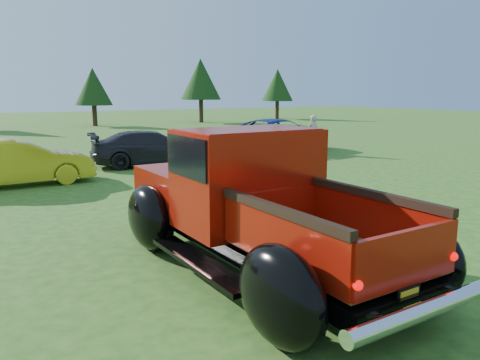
{
  "coord_description": "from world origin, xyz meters",
  "views": [
    {
      "loc": [
        -4.33,
        -6.47,
        2.53
      ],
      "look_at": [
        -0.0,
        0.2,
        1.04
      ],
      "focal_mm": 35.0,
      "sensor_mm": 36.0,
      "label": 1
    }
  ],
  "objects_px": {
    "tree_east": "(201,79)",
    "show_car_grey": "(152,148)",
    "tree_mid_right": "(93,87)",
    "pickup_truck": "(247,201)",
    "show_car_yellow": "(19,162)",
    "show_car_blue": "(278,135)",
    "tree_far_east": "(277,85)",
    "spectator": "(312,134)"
  },
  "relations": [
    {
      "from": "tree_east",
      "to": "show_car_grey",
      "type": "relative_size",
      "value": 1.28
    },
    {
      "from": "tree_mid_right",
      "to": "pickup_truck",
      "type": "bearing_deg",
      "value": -102.04
    },
    {
      "from": "show_car_grey",
      "to": "pickup_truck",
      "type": "bearing_deg",
      "value": 176.46
    },
    {
      "from": "show_car_yellow",
      "to": "show_car_blue",
      "type": "relative_size",
      "value": 0.76
    },
    {
      "from": "tree_east",
      "to": "show_car_blue",
      "type": "distance_m",
      "value": 21.09
    },
    {
      "from": "tree_far_east",
      "to": "pickup_truck",
      "type": "relative_size",
      "value": 0.87
    },
    {
      "from": "tree_far_east",
      "to": "show_car_grey",
      "type": "relative_size",
      "value": 1.14
    },
    {
      "from": "pickup_truck",
      "to": "tree_east",
      "type": "bearing_deg",
      "value": 63.62
    },
    {
      "from": "show_car_grey",
      "to": "show_car_blue",
      "type": "height_order",
      "value": "show_car_blue"
    },
    {
      "from": "spectator",
      "to": "tree_far_east",
      "type": "bearing_deg",
      "value": -125.77
    },
    {
      "from": "tree_east",
      "to": "show_car_blue",
      "type": "height_order",
      "value": "tree_east"
    },
    {
      "from": "tree_east",
      "to": "spectator",
      "type": "relative_size",
      "value": 3.33
    },
    {
      "from": "tree_east",
      "to": "tree_far_east",
      "type": "bearing_deg",
      "value": 6.34
    },
    {
      "from": "tree_far_east",
      "to": "show_car_blue",
      "type": "bearing_deg",
      "value": -127.34
    },
    {
      "from": "pickup_truck",
      "to": "spectator",
      "type": "height_order",
      "value": "pickup_truck"
    },
    {
      "from": "show_car_blue",
      "to": "tree_mid_right",
      "type": "bearing_deg",
      "value": -5.79
    },
    {
      "from": "pickup_truck",
      "to": "show_car_grey",
      "type": "height_order",
      "value": "pickup_truck"
    },
    {
      "from": "tree_east",
      "to": "spectator",
      "type": "height_order",
      "value": "tree_east"
    },
    {
      "from": "tree_mid_right",
      "to": "show_car_blue",
      "type": "xyz_separation_m",
      "value": [
        2.18,
        -20.24,
        -2.26
      ]
    },
    {
      "from": "tree_east",
      "to": "show_car_yellow",
      "type": "relative_size",
      "value": 1.39
    },
    {
      "from": "tree_mid_right",
      "to": "show_car_yellow",
      "type": "distance_m",
      "value": 24.14
    },
    {
      "from": "tree_far_east",
      "to": "spectator",
      "type": "height_order",
      "value": "tree_far_east"
    },
    {
      "from": "show_car_blue",
      "to": "show_car_grey",
      "type": "bearing_deg",
      "value": 85.27
    },
    {
      "from": "show_car_yellow",
      "to": "show_car_grey",
      "type": "relative_size",
      "value": 0.92
    },
    {
      "from": "pickup_truck",
      "to": "show_car_grey",
      "type": "distance_m",
      "value": 10.22
    },
    {
      "from": "show_car_blue",
      "to": "pickup_truck",
      "type": "bearing_deg",
      "value": 128.64
    },
    {
      "from": "tree_east",
      "to": "show_car_blue",
      "type": "xyz_separation_m",
      "value": [
        -6.82,
        -19.74,
        -2.94
      ]
    },
    {
      "from": "tree_east",
      "to": "pickup_truck",
      "type": "xyz_separation_m",
      "value": [
        -15.59,
        -30.41,
        -2.69
      ]
    },
    {
      "from": "tree_east",
      "to": "show_car_yellow",
      "type": "height_order",
      "value": "tree_east"
    },
    {
      "from": "pickup_truck",
      "to": "spectator",
      "type": "bearing_deg",
      "value": 45.03
    },
    {
      "from": "show_car_grey",
      "to": "tree_far_east",
      "type": "bearing_deg",
      "value": -34.62
    },
    {
      "from": "tree_far_east",
      "to": "show_car_blue",
      "type": "xyz_separation_m",
      "value": [
        -15.82,
        -20.74,
        -2.53
      ]
    },
    {
      "from": "tree_far_east",
      "to": "show_car_grey",
      "type": "distance_m",
      "value": 30.9
    },
    {
      "from": "show_car_blue",
      "to": "show_car_yellow",
      "type": "bearing_deg",
      "value": 89.87
    },
    {
      "from": "tree_mid_right",
      "to": "tree_east",
      "type": "distance_m",
      "value": 9.04
    },
    {
      "from": "show_car_yellow",
      "to": "tree_far_east",
      "type": "bearing_deg",
      "value": -47.87
    },
    {
      "from": "tree_mid_right",
      "to": "tree_east",
      "type": "height_order",
      "value": "tree_east"
    },
    {
      "from": "tree_mid_right",
      "to": "tree_far_east",
      "type": "relative_size",
      "value": 0.92
    },
    {
      "from": "show_car_yellow",
      "to": "show_car_grey",
      "type": "height_order",
      "value": "show_car_yellow"
    },
    {
      "from": "show_car_yellow",
      "to": "show_car_grey",
      "type": "bearing_deg",
      "value": -70.87
    },
    {
      "from": "tree_far_east",
      "to": "pickup_truck",
      "type": "bearing_deg",
      "value": -128.06
    },
    {
      "from": "tree_mid_right",
      "to": "show_car_grey",
      "type": "distance_m",
      "value": 21.53
    }
  ]
}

